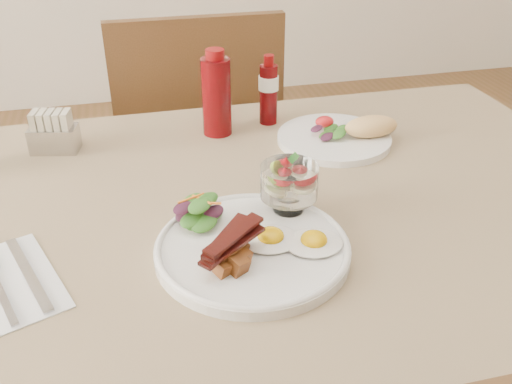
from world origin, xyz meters
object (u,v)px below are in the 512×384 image
object	(u,v)px
second_plate	(343,135)
ketchup_bottle	(216,95)
chair_far	(197,154)
hot_sauce_bottle	(268,91)
table	(252,251)
sugar_caddy	(54,134)
main_plate	(252,249)
fruit_cup	(289,182)

from	to	relation	value
second_plate	ketchup_bottle	xyz separation A→B (m)	(-0.23, 0.10, 0.07)
chair_far	hot_sauce_bottle	distance (m)	0.47
ketchup_bottle	hot_sauce_bottle	xyz separation A→B (m)	(0.11, 0.03, -0.01)
ketchup_bottle	second_plate	bearing A→B (deg)	-23.34
table	hot_sauce_bottle	size ratio (longest dim) A/B	9.04
hot_sauce_bottle	sugar_caddy	xyz separation A→B (m)	(-0.43, -0.03, -0.04)
second_plate	hot_sauce_bottle	size ratio (longest dim) A/B	1.64
hot_sauce_bottle	sugar_caddy	world-z (taller)	hot_sauce_bottle
second_plate	sugar_caddy	xyz separation A→B (m)	(-0.55, 0.09, 0.02)
main_plate	second_plate	world-z (taller)	second_plate
second_plate	hot_sauce_bottle	world-z (taller)	hot_sauce_bottle
chair_far	hot_sauce_bottle	size ratio (longest dim) A/B	6.32
table	fruit_cup	distance (m)	0.17
chair_far	fruit_cup	world-z (taller)	chair_far
chair_far	sugar_caddy	size ratio (longest dim) A/B	9.56
hot_sauce_bottle	fruit_cup	bearing A→B (deg)	-100.11
table	sugar_caddy	world-z (taller)	sugar_caddy
chair_far	sugar_caddy	world-z (taller)	chair_far
fruit_cup	table	bearing A→B (deg)	137.51
table	second_plate	distance (m)	0.32
ketchup_bottle	sugar_caddy	size ratio (longest dim) A/B	1.79
fruit_cup	sugar_caddy	xyz separation A→B (m)	(-0.37, 0.34, -0.03)
main_plate	fruit_cup	size ratio (longest dim) A/B	3.11
fruit_cup	second_plate	bearing A→B (deg)	52.48
table	sugar_caddy	xyz separation A→B (m)	(-0.32, 0.29, 0.12)
fruit_cup	chair_far	bearing A→B (deg)	93.91
ketchup_bottle	sugar_caddy	xyz separation A→B (m)	(-0.32, -0.01, -0.05)
chair_far	main_plate	bearing A→B (deg)	-92.03
fruit_cup	hot_sauce_bottle	world-z (taller)	hot_sauce_bottle
sugar_caddy	ketchup_bottle	bearing A→B (deg)	13.81
chair_far	hot_sauce_bottle	xyz separation A→B (m)	(0.11, -0.34, 0.30)
ketchup_bottle	sugar_caddy	world-z (taller)	ketchup_bottle
second_plate	ketchup_bottle	bearing A→B (deg)	156.66
chair_far	hot_sauce_bottle	bearing A→B (deg)	-71.33
ketchup_bottle	hot_sauce_bottle	world-z (taller)	ketchup_bottle
table	sugar_caddy	distance (m)	0.45
table	hot_sauce_bottle	bearing A→B (deg)	70.65
main_plate	fruit_cup	distance (m)	0.12
main_plate	fruit_cup	world-z (taller)	fruit_cup
main_plate	fruit_cup	bearing A→B (deg)	45.74
fruit_cup	hot_sauce_bottle	xyz separation A→B (m)	(0.07, 0.37, 0.01)
main_plate	sugar_caddy	distance (m)	0.51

